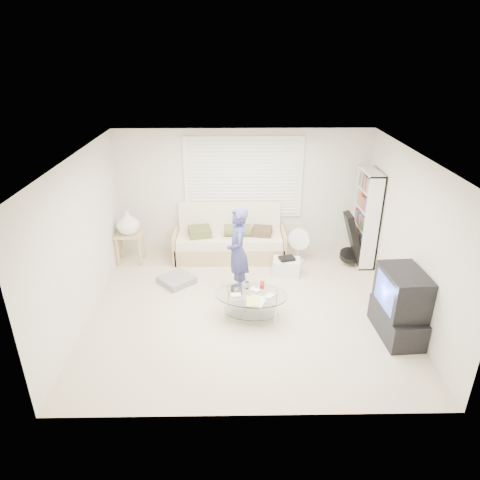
{
  "coord_description": "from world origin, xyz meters",
  "views": [
    {
      "loc": [
        -0.2,
        -5.92,
        3.94
      ],
      "look_at": [
        -0.1,
        0.3,
        1.08
      ],
      "focal_mm": 32.0,
      "sensor_mm": 36.0,
      "label": 1
    }
  ],
  "objects_px": {
    "futon_sofa": "(230,240)",
    "coffee_table": "(251,299)",
    "tv_unit": "(400,305)",
    "bookshelf": "(366,218)"
  },
  "relations": [
    {
      "from": "futon_sofa",
      "to": "bookshelf",
      "type": "xyz_separation_m",
      "value": [
        2.6,
        -0.27,
        0.57
      ]
    },
    {
      "from": "bookshelf",
      "to": "futon_sofa",
      "type": "bearing_deg",
      "value": 174.07
    },
    {
      "from": "futon_sofa",
      "to": "tv_unit",
      "type": "bearing_deg",
      "value": -46.55
    },
    {
      "from": "coffee_table",
      "to": "futon_sofa",
      "type": "bearing_deg",
      "value": 99.19
    },
    {
      "from": "bookshelf",
      "to": "coffee_table",
      "type": "height_order",
      "value": "bookshelf"
    },
    {
      "from": "futon_sofa",
      "to": "coffee_table",
      "type": "relative_size",
      "value": 1.8
    },
    {
      "from": "futon_sofa",
      "to": "coffee_table",
      "type": "distance_m",
      "value": 2.18
    },
    {
      "from": "futon_sofa",
      "to": "bookshelf",
      "type": "relative_size",
      "value": 1.19
    },
    {
      "from": "tv_unit",
      "to": "bookshelf",
      "type": "bearing_deg",
      "value": 86.94
    },
    {
      "from": "tv_unit",
      "to": "coffee_table",
      "type": "relative_size",
      "value": 0.86
    }
  ]
}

